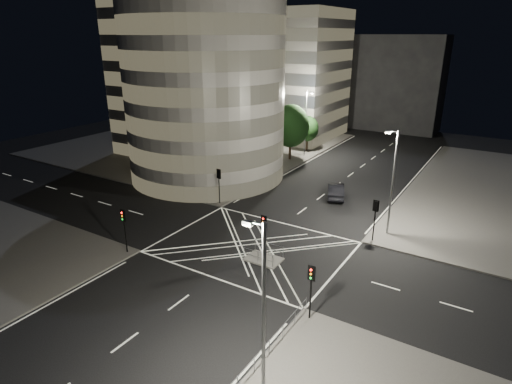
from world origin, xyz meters
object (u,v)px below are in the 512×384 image
Objects in this scene: traffic_signal_nr at (311,282)px; traffic_signal_island at (264,229)px; street_lamp_right_far at (392,180)px; traffic_signal_nl at (124,223)px; central_island at (264,259)px; traffic_signal_fl at (219,180)px; street_lamp_left_near at (240,146)px; street_lamp_left_far at (306,121)px; sedan at (336,190)px; street_lamp_right_near at (263,308)px; traffic_signal_fr at (375,213)px.

traffic_signal_island is (-6.80, 5.30, 0.00)m from traffic_signal_nr.
traffic_signal_nl is at bearing -139.09° from street_lamp_right_far.
traffic_signal_nr reaches higher than central_island.
central_island is 13.98m from street_lamp_right_far.
street_lamp_left_near is (-0.64, 5.20, 2.63)m from traffic_signal_fl.
traffic_signal_nr is at bearing -63.64° from street_lamp_left_far.
street_lamp_right_far is 11.45m from sedan.
street_lamp_right_near is (0.64, -7.20, 2.63)m from traffic_signal_nr.
street_lamp_left_far is at bearing 90.00° from street_lamp_left_near.
street_lamp_right_near reaches higher than central_island.
traffic_signal_island is 0.40× the size of street_lamp_left_far.
central_island is 13.91m from traffic_signal_fl.
central_island is 0.57× the size of sedan.
street_lamp_right_near is at bearing -88.25° from traffic_signal_fr.
traffic_signal_island is 33.61m from street_lamp_left_far.
traffic_signal_island is 0.40× the size of street_lamp_right_near.
traffic_signal_nr is at bearing -37.69° from traffic_signal_fl.
traffic_signal_fr is 3.48m from street_lamp_right_far.
central_island is 0.30× the size of street_lamp_right_near.
street_lamp_right_far is 1.91× the size of sedan.
street_lamp_right_near is (18.87, -26.00, 0.00)m from street_lamp_left_near.
traffic_signal_nr and traffic_signal_island have the same top height.
traffic_signal_nr is (6.80, -5.30, 2.84)m from central_island.
traffic_signal_island is (10.80, 5.30, 0.00)m from traffic_signal_nl.
street_lamp_left_far is (-18.24, 23.20, 2.63)m from traffic_signal_fr.
traffic_signal_nl is 19.78m from street_lamp_right_near.
street_lamp_left_near reaches higher than traffic_signal_island.
traffic_signal_nl is 18.99m from street_lamp_left_near.
sedan is at bearing 107.90° from traffic_signal_nr.
street_lamp_left_near is (-0.64, 18.80, 2.63)m from traffic_signal_nl.
street_lamp_right_far reaches higher than central_island.
traffic_signal_island is at bearing -70.05° from street_lamp_left_far.
traffic_signal_nl is 1.00× the size of traffic_signal_fr.
street_lamp_left_near reaches higher than sedan.
street_lamp_left_near reaches higher than traffic_signal_fr.
street_lamp_left_near reaches higher than traffic_signal_nr.
street_lamp_left_far and street_lamp_right_near have the same top height.
traffic_signal_nr is at bearing 95.04° from street_lamp_right_near.
street_lamp_left_near is (-18.24, 18.80, 2.63)m from traffic_signal_nr.
sedan is at bearing 91.65° from traffic_signal_island.
traffic_signal_fr is 1.00× the size of traffic_signal_nr.
street_lamp_left_far is at bearing 109.95° from central_island.
street_lamp_right_far is at bearing 116.98° from sedan.
traffic_signal_fr is (17.60, 0.00, 0.00)m from traffic_signal_fl.
street_lamp_left_far is (-11.44, 31.50, 5.47)m from central_island.
street_lamp_right_near is at bearing -48.76° from traffic_signal_fl.
street_lamp_right_near is at bearing -59.25° from traffic_signal_island.
traffic_signal_island is at bearing 120.75° from street_lamp_right_near.
traffic_signal_nl is 0.40× the size of street_lamp_left_far.
traffic_signal_fl is 0.77× the size of sedan.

